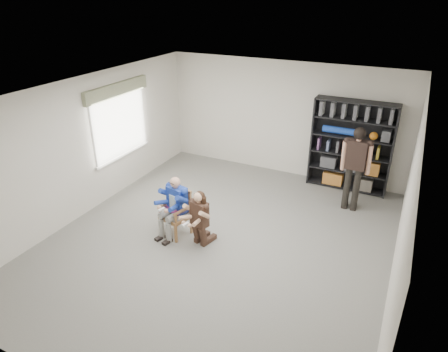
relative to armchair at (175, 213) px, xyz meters
The scene contains 8 objects.
room_shell 1.28m from the armchair, 10.42° to the left, with size 6.00×7.00×2.80m, color silver, non-canonical shape.
floor 0.99m from the armchair, 10.42° to the left, with size 6.00×7.00×0.01m, color slate.
window_left 2.66m from the armchair, 151.03° to the left, with size 0.16×2.00×1.75m, color silver, non-canonical shape.
armchair is the anchor object (origin of this frame).
seated_man 0.14m from the armchair, ahead, with size 0.52×0.72×1.20m, color navy, non-canonical shape.
kneeling_woman 0.60m from the armchair, 11.69° to the right, with size 0.46×0.74×1.10m, color #332218, non-canonical shape.
bookshelf 4.33m from the armchair, 53.34° to the left, with size 1.80×0.38×2.10m, color black, non-canonical shape.
standing_man 3.76m from the armchair, 40.95° to the left, with size 0.56×0.31×1.83m, color black, non-canonical shape.
Camera 1 is at (2.83, -5.59, 4.34)m, focal length 32.00 mm.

